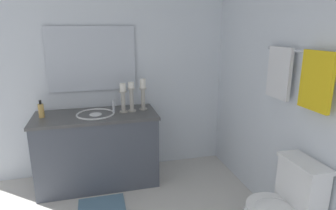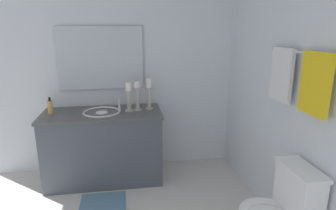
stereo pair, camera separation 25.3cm
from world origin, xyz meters
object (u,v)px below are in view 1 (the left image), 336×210
(sink_basin, at_px, (96,118))
(towel_near_vanity, at_px, (279,73))
(towel_bar, at_px, (301,51))
(towel_center, at_px, (316,81))
(mirror, at_px, (92,59))
(soap_bottle, at_px, (41,110))
(vanity_cabinet, at_px, (98,149))
(candle_holder_tall, at_px, (143,93))
(candle_holder_short, at_px, (132,96))
(candle_holder_mid, at_px, (123,97))

(sink_basin, xyz_separation_m, towel_near_vanity, (0.96, 1.48, 0.56))
(towel_bar, xyz_separation_m, towel_center, (0.20, -0.02, -0.19))
(mirror, distance_m, soap_bottle, 0.75)
(vanity_cabinet, xyz_separation_m, soap_bottle, (-0.03, -0.53, 0.47))
(candle_holder_tall, distance_m, towel_bar, 1.65)
(towel_center, bearing_deg, towel_bar, 174.98)
(candle_holder_tall, distance_m, candle_holder_short, 0.14)
(mirror, xyz_separation_m, candle_holder_short, (0.26, 0.39, -0.38))
(vanity_cabinet, xyz_separation_m, towel_near_vanity, (0.96, 1.48, 0.92))
(towel_bar, bearing_deg, sink_basin, -127.86)
(mirror, xyz_separation_m, towel_near_vanity, (1.24, 1.48, -0.03))
(vanity_cabinet, height_order, towel_near_vanity, towel_near_vanity)
(vanity_cabinet, xyz_separation_m, sink_basin, (-0.00, 0.00, 0.36))
(candle_holder_short, bearing_deg, towel_center, 38.11)
(soap_bottle, bearing_deg, mirror, 115.34)
(candle_holder_tall, height_order, soap_bottle, candle_holder_tall)
(sink_basin, xyz_separation_m, candle_holder_short, (-0.02, 0.39, 0.21))
(mirror, bearing_deg, sink_basin, 0.20)
(soap_bottle, relative_size, towel_bar, 0.22)
(vanity_cabinet, height_order, mirror, mirror)
(sink_basin, relative_size, towel_center, 0.98)
(vanity_cabinet, distance_m, candle_holder_tall, 0.78)
(candle_holder_tall, relative_size, candle_holder_mid, 1.09)
(candle_holder_mid, bearing_deg, towel_center, 40.75)
(vanity_cabinet, bearing_deg, candle_holder_short, 93.45)
(sink_basin, distance_m, mirror, 0.65)
(candle_holder_short, xyz_separation_m, soap_bottle, (-0.01, -0.92, -0.09))
(mirror, distance_m, candle_holder_short, 0.60)
(towel_bar, bearing_deg, candle_holder_mid, -134.21)
(candle_holder_tall, bearing_deg, towel_bar, 38.59)
(towel_bar, bearing_deg, candle_holder_short, -136.93)
(candle_holder_tall, relative_size, soap_bottle, 1.92)
(sink_basin, xyz_separation_m, candle_holder_tall, (-0.06, 0.52, 0.22))
(vanity_cabinet, height_order, candle_holder_tall, candle_holder_tall)
(sink_basin, distance_m, towel_near_vanity, 1.85)
(towel_near_vanity, xyz_separation_m, towel_center, (0.41, 0.00, 0.00))
(candle_holder_mid, xyz_separation_m, soap_bottle, (-0.02, -0.83, -0.09))
(vanity_cabinet, bearing_deg, towel_center, 47.24)
(towel_near_vanity, bearing_deg, towel_center, 0.00)
(sink_basin, distance_m, candle_holder_short, 0.44)
(vanity_cabinet, xyz_separation_m, candle_holder_short, (-0.02, 0.39, 0.56))
(sink_basin, bearing_deg, candle_holder_short, 93.46)
(sink_basin, relative_size, candle_holder_short, 1.26)
(candle_holder_mid, distance_m, towel_bar, 1.76)
(soap_bottle, distance_m, towel_near_vanity, 2.28)
(candle_holder_mid, bearing_deg, candle_holder_tall, 103.71)
(sink_basin, height_order, candle_holder_mid, candle_holder_mid)
(mirror, bearing_deg, towel_center, 41.91)
(towel_center, bearing_deg, candle_holder_tall, -146.14)
(candle_holder_short, distance_m, soap_bottle, 0.92)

